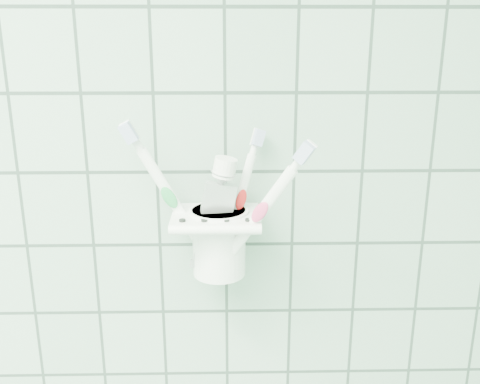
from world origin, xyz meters
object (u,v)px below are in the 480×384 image
object	(u,v)px
holder_bracket	(216,219)
toothpaste_tube	(205,205)
cup	(219,239)
toothbrush_orange	(216,191)
toothbrush_pink	(212,185)
toothbrush_blue	(219,201)

from	to	relation	value
holder_bracket	toothpaste_tube	world-z (taller)	toothpaste_tube
cup	holder_bracket	bearing A→B (deg)	-135.57
holder_bracket	toothpaste_tube	distance (m)	0.02
holder_bracket	toothbrush_orange	distance (m)	0.04
toothbrush_pink	toothbrush_blue	size ratio (longest dim) A/B	1.13
toothbrush_blue	toothpaste_tube	size ratio (longest dim) A/B	1.19
holder_bracket	toothbrush_orange	size ratio (longest dim) A/B	0.54
toothbrush_blue	toothpaste_tube	xyz separation A→B (m)	(-0.02, 0.01, -0.01)
toothbrush_pink	toothbrush_orange	size ratio (longest dim) A/B	1.04
holder_bracket	toothbrush_pink	bearing A→B (deg)	120.14
toothpaste_tube	holder_bracket	bearing A→B (deg)	-2.50
holder_bracket	toothbrush_orange	xyz separation A→B (m)	(0.00, -0.01, 0.04)
holder_bracket	toothbrush_orange	world-z (taller)	toothbrush_orange
cup	toothbrush_pink	world-z (taller)	toothbrush_pink
cup	toothbrush_orange	xyz separation A→B (m)	(-0.00, -0.02, 0.07)
toothpaste_tube	toothbrush_blue	bearing A→B (deg)	-37.96
toothbrush_blue	toothpaste_tube	distance (m)	0.02
toothpaste_tube	cup	bearing A→B (deg)	7.07
toothbrush_orange	toothpaste_tube	distance (m)	0.03
holder_bracket	cup	size ratio (longest dim) A/B	1.26
toothbrush_orange	toothpaste_tube	size ratio (longest dim) A/B	1.30
cup	toothbrush_orange	size ratio (longest dim) A/B	0.43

